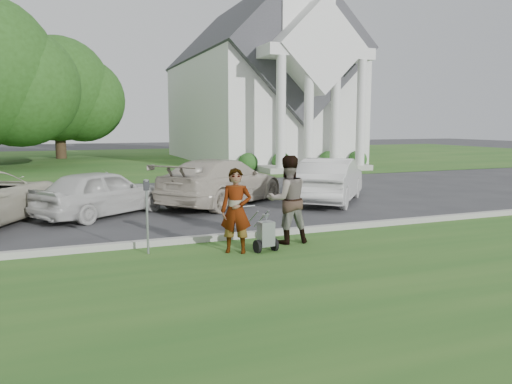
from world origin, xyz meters
TOP-DOWN VIEW (x-y plane):
  - ground at (0.00, 0.00)m, footprint 120.00×120.00m
  - grass_strip at (0.00, -3.00)m, footprint 80.00×7.00m
  - church_lawn at (0.00, 27.00)m, footprint 80.00×30.00m
  - curb at (0.00, 0.55)m, footprint 80.00×0.18m
  - church at (9.00, 23.11)m, footprint 9.19×19.00m
  - tree_back at (-4.01, 29.99)m, footprint 9.61×7.60m
  - striping_cart at (-0.24, -0.72)m, footprint 0.49×0.94m
  - person_left at (-0.82, -0.59)m, footprint 0.74×0.64m
  - person_right at (0.48, -0.20)m, footprint 0.95×0.76m
  - parking_meter_near at (-2.48, -0.05)m, footprint 0.11×0.10m
  - car_b at (-2.99, 4.61)m, footprint 4.09×3.54m
  - car_c at (0.77, 5.39)m, footprint 5.27×4.76m
  - car_d at (4.23, 4.50)m, footprint 4.04×4.41m

SIDE VIEW (x-z plane):
  - ground at x=0.00m, z-range 0.00..0.00m
  - grass_strip at x=0.00m, z-range 0.00..0.01m
  - church_lawn at x=0.00m, z-range 0.00..0.01m
  - curb at x=0.00m, z-range 0.00..0.15m
  - striping_cart at x=-0.24m, z-range -0.06..0.79m
  - car_b at x=-2.99m, z-range 0.00..1.33m
  - car_d at x=4.23m, z-range 0.00..1.47m
  - car_c at x=0.77m, z-range 0.00..1.47m
  - person_left at x=-0.82m, z-range 0.00..1.69m
  - parking_meter_near at x=-2.48m, z-range 0.19..1.69m
  - person_right at x=0.48m, z-range 0.00..1.89m
  - tree_back at x=-4.01m, z-range 0.28..9.17m
  - church at x=9.00m, z-range -6.11..17.99m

